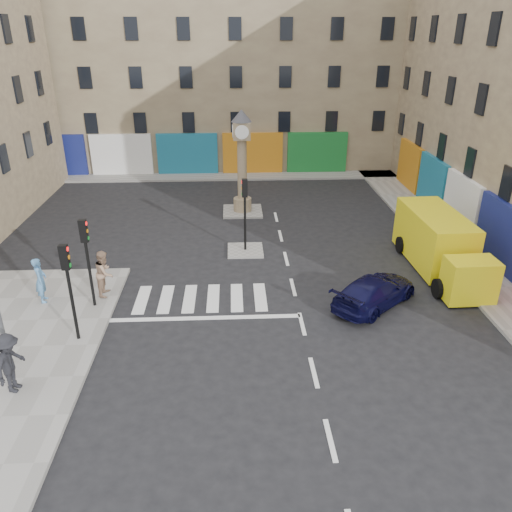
{
  "coord_description": "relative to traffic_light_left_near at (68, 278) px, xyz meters",
  "views": [
    {
      "loc": [
        -2.57,
        -15.36,
        10.44
      ],
      "look_at": [
        -1.69,
        3.05,
        2.0
      ],
      "focal_mm": 35.0,
      "sensor_mm": 36.0,
      "label": 1
    }
  ],
  "objects": [
    {
      "name": "clock_pillar",
      "position": [
        6.3,
        13.8,
        0.93
      ],
      "size": [
        1.2,
        1.2,
        6.1
      ],
      "color": "tan",
      "rests_on": "island_far"
    },
    {
      "name": "ground",
      "position": [
        8.3,
        -0.2,
        -2.62
      ],
      "size": [
        120.0,
        120.0,
        0.0
      ],
      "primitive_type": "plane",
      "color": "black",
      "rests_on": "ground"
    },
    {
      "name": "building_far",
      "position": [
        4.3,
        27.8,
        5.88
      ],
      "size": [
        32.0,
        10.0,
        17.0
      ],
      "primitive_type": "cube",
      "color": "gray",
      "rests_on": "ground"
    },
    {
      "name": "traffic_light_left_far",
      "position": [
        0.0,
        2.4,
        0.0
      ],
      "size": [
        0.28,
        0.22,
        3.7
      ],
      "color": "black",
      "rests_on": "sidewalk_left"
    },
    {
      "name": "yellow_van",
      "position": [
        15.3,
        5.34,
        -1.35
      ],
      "size": [
        2.54,
        7.07,
        2.55
      ],
      "rotation": [
        0.0,
        0.0,
        0.03
      ],
      "color": "yellow",
      "rests_on": "ground"
    },
    {
      "name": "pedestrian_blue",
      "position": [
        -2.17,
        2.86,
        -1.51
      ],
      "size": [
        0.6,
        0.79,
        1.92
      ],
      "primitive_type": "imported",
      "rotation": [
        0.0,
        0.0,
        1.79
      ],
      "color": "#558DC3",
      "rests_on": "sidewalk_left"
    },
    {
      "name": "island_near",
      "position": [
        6.3,
        7.8,
        -2.56
      ],
      "size": [
        1.8,
        1.8,
        0.12
      ],
      "primitive_type": "cube",
      "color": "gray",
      "rests_on": "ground"
    },
    {
      "name": "navy_sedan",
      "position": [
        11.46,
        2.15,
        -1.99
      ],
      "size": [
        4.4,
        4.19,
        1.26
      ],
      "primitive_type": "imported",
      "rotation": [
        0.0,
        0.0,
        2.3
      ],
      "color": "black",
      "rests_on": "ground"
    },
    {
      "name": "sidewalk_right",
      "position": [
        17.0,
        9.8,
        -2.55
      ],
      "size": [
        2.6,
        30.0,
        0.15
      ],
      "primitive_type": "cube",
      "color": "gray",
      "rests_on": "ground"
    },
    {
      "name": "traffic_light_left_near",
      "position": [
        0.0,
        0.0,
        0.0
      ],
      "size": [
        0.28,
        0.22,
        3.7
      ],
      "color": "black",
      "rests_on": "sidewalk_left"
    },
    {
      "name": "pedestrian_tan",
      "position": [
        0.3,
        3.34,
        -1.48
      ],
      "size": [
        0.79,
        1.0,
        1.97
      ],
      "primitive_type": "imported",
      "rotation": [
        0.0,
        0.0,
        1.52
      ],
      "color": "#98765D",
      "rests_on": "sidewalk_left"
    },
    {
      "name": "island_far",
      "position": [
        6.3,
        13.8,
        -2.56
      ],
      "size": [
        2.4,
        2.4,
        0.12
      ],
      "primitive_type": "cube",
      "color": "gray",
      "rests_on": "ground"
    },
    {
      "name": "traffic_light_island",
      "position": [
        6.3,
        7.8,
        -0.03
      ],
      "size": [
        0.28,
        0.22,
        3.7
      ],
      "color": "black",
      "rests_on": "island_near"
    },
    {
      "name": "sidewalk_far",
      "position": [
        4.3,
        22.0,
        -2.55
      ],
      "size": [
        32.0,
        2.4,
        0.15
      ],
      "primitive_type": "cube",
      "color": "gray",
      "rests_on": "ground"
    },
    {
      "name": "pedestrian_dark",
      "position": [
        -1.17,
        -2.78,
        -1.47
      ],
      "size": [
        0.91,
        1.38,
        2.0
      ],
      "primitive_type": "imported",
      "rotation": [
        0.0,
        0.0,
        1.43
      ],
      "color": "black",
      "rests_on": "sidewalk_left"
    }
  ]
}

